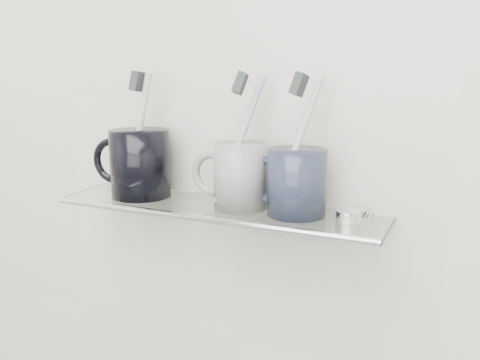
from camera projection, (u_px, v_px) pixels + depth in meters
The scene contains 18 objects.
wall_back at pixel (235, 102), 0.82m from camera, with size 2.50×2.50×0.00m, color silver.
shelf_glass at pixel (218, 209), 0.80m from camera, with size 0.50×0.12×0.01m, color silver.
shelf_rail at pixel (200, 219), 0.75m from camera, with size 0.01×0.01×0.50m, color silver.
bracket_left at pixel (121, 194), 0.93m from camera, with size 0.02×0.02×0.03m, color silver.
bracket_right at pixel (365, 224), 0.76m from camera, with size 0.02×0.02×0.03m, color silver.
mug_left at pixel (140, 163), 0.84m from camera, with size 0.09×0.09×0.11m, color black.
mug_left_handle at pixel (113, 161), 0.87m from camera, with size 0.08×0.08×0.01m, color black.
toothbrush_left at pixel (139, 133), 0.83m from camera, with size 0.01×0.01×0.19m, color silver.
bristles_left at pixel (137, 81), 0.82m from camera, with size 0.01×0.02×0.03m, color #2D3133.
mug_center at pixel (240, 176), 0.78m from camera, with size 0.08×0.08×0.10m, color silver.
mug_center_handle at pixel (213, 174), 0.79m from camera, with size 0.07×0.07×0.01m, color silver.
toothbrush_center at pixel (240, 140), 0.76m from camera, with size 0.01×0.01×0.19m, color #908DAD.
bristles_center at pixel (240, 83), 0.75m from camera, with size 0.01×0.02×0.03m, color #2D3133.
mug_right at pixel (297, 182), 0.74m from camera, with size 0.08×0.08×0.09m, color #161D31.
mug_right_handle at pixel (265, 179), 0.76m from camera, with size 0.07×0.07×0.01m, color #161D31.
toothbrush_right at pixel (298, 144), 0.73m from camera, with size 0.01×0.01×0.19m, color beige.
bristles_right at pixel (299, 84), 0.71m from camera, with size 0.01×0.02×0.03m, color #2D3133.
chrome_cap at pixel (349, 216), 0.72m from camera, with size 0.04×0.04×0.01m, color silver.
Camera 1 is at (0.34, 0.35, 1.31)m, focal length 40.00 mm.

